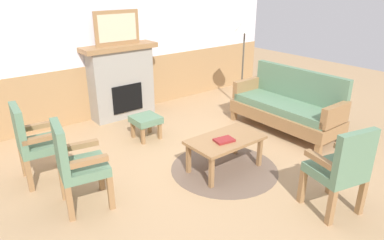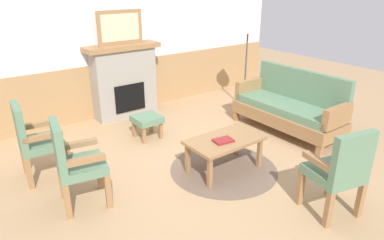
{
  "view_description": "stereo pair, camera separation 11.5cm",
  "coord_description": "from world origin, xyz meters",
  "px_view_note": "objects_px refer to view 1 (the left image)",
  "views": [
    {
      "loc": [
        -2.67,
        -3.03,
        2.31
      ],
      "look_at": [
        0.0,
        0.35,
        0.55
      ],
      "focal_mm": 32.46,
      "sensor_mm": 36.0,
      "label": 1
    },
    {
      "loc": [
        -2.58,
        -3.1,
        2.31
      ],
      "look_at": [
        0.0,
        0.35,
        0.55
      ],
      "focal_mm": 32.46,
      "sensor_mm": 36.0,
      "label": 2
    }
  ],
  "objects_px": {
    "fireplace": "(121,81)",
    "coffee_table": "(225,142)",
    "framed_picture": "(117,28)",
    "book_on_table": "(224,140)",
    "armchair_near_fireplace": "(33,140)",
    "couch": "(287,107)",
    "armchair_front_left": "(342,167)",
    "footstool": "(146,121)",
    "floor_lamp_by_couch": "(245,31)",
    "armchair_by_window_left": "(76,162)"
  },
  "relations": [
    {
      "from": "fireplace",
      "to": "framed_picture",
      "type": "distance_m",
      "value": 0.91
    },
    {
      "from": "footstool",
      "to": "floor_lamp_by_couch",
      "type": "bearing_deg",
      "value": 2.11
    },
    {
      "from": "coffee_table",
      "to": "armchair_by_window_left",
      "type": "height_order",
      "value": "armchair_by_window_left"
    },
    {
      "from": "framed_picture",
      "to": "book_on_table",
      "type": "xyz_separation_m",
      "value": [
        0.05,
        -2.58,
        -1.1
      ]
    },
    {
      "from": "armchair_near_fireplace",
      "to": "coffee_table",
      "type": "bearing_deg",
      "value": -32.02
    },
    {
      "from": "framed_picture",
      "to": "couch",
      "type": "height_order",
      "value": "framed_picture"
    },
    {
      "from": "couch",
      "to": "armchair_near_fireplace",
      "type": "height_order",
      "value": "same"
    },
    {
      "from": "couch",
      "to": "footstool",
      "type": "distance_m",
      "value": 2.27
    },
    {
      "from": "book_on_table",
      "to": "armchair_near_fireplace",
      "type": "bearing_deg",
      "value": 145.97
    },
    {
      "from": "fireplace",
      "to": "couch",
      "type": "distance_m",
      "value": 2.86
    },
    {
      "from": "fireplace",
      "to": "footstool",
      "type": "bearing_deg",
      "value": -99.4
    },
    {
      "from": "fireplace",
      "to": "coffee_table",
      "type": "xyz_separation_m",
      "value": [
        0.12,
        -2.53,
        -0.27
      ]
    },
    {
      "from": "fireplace",
      "to": "couch",
      "type": "relative_size",
      "value": 0.72
    },
    {
      "from": "armchair_near_fireplace",
      "to": "armchair_by_window_left",
      "type": "height_order",
      "value": "same"
    },
    {
      "from": "armchair_front_left",
      "to": "floor_lamp_by_couch",
      "type": "relative_size",
      "value": 0.58
    },
    {
      "from": "fireplace",
      "to": "armchair_front_left",
      "type": "xyz_separation_m",
      "value": [
        0.43,
        -3.91,
        -0.11
      ]
    },
    {
      "from": "footstool",
      "to": "armchair_front_left",
      "type": "relative_size",
      "value": 0.41
    },
    {
      "from": "framed_picture",
      "to": "armchair_near_fireplace",
      "type": "distance_m",
      "value": 2.48
    },
    {
      "from": "couch",
      "to": "armchair_front_left",
      "type": "relative_size",
      "value": 1.84
    },
    {
      "from": "couch",
      "to": "armchair_by_window_left",
      "type": "xyz_separation_m",
      "value": [
        -3.44,
        0.08,
        0.14
      ]
    },
    {
      "from": "framed_picture",
      "to": "armchair_front_left",
      "type": "xyz_separation_m",
      "value": [
        0.43,
        -3.91,
        -1.02
      ]
    },
    {
      "from": "floor_lamp_by_couch",
      "to": "couch",
      "type": "bearing_deg",
      "value": -99.46
    },
    {
      "from": "framed_picture",
      "to": "armchair_near_fireplace",
      "type": "xyz_separation_m",
      "value": [
        -1.85,
        -1.3,
        -1.02
      ]
    },
    {
      "from": "framed_picture",
      "to": "coffee_table",
      "type": "bearing_deg",
      "value": -87.33
    },
    {
      "from": "couch",
      "to": "floor_lamp_by_couch",
      "type": "xyz_separation_m",
      "value": [
        0.2,
        1.22,
        1.05
      ]
    },
    {
      "from": "framed_picture",
      "to": "coffee_table",
      "type": "xyz_separation_m",
      "value": [
        0.12,
        -2.53,
        -1.17
      ]
    },
    {
      "from": "book_on_table",
      "to": "armchair_near_fireplace",
      "type": "relative_size",
      "value": 0.24
    },
    {
      "from": "armchair_by_window_left",
      "to": "armchair_front_left",
      "type": "xyz_separation_m",
      "value": [
        2.08,
        -1.77,
        0.0
      ]
    },
    {
      "from": "fireplace",
      "to": "framed_picture",
      "type": "height_order",
      "value": "framed_picture"
    },
    {
      "from": "fireplace",
      "to": "framed_picture",
      "type": "xyz_separation_m",
      "value": [
        0.0,
        0.0,
        0.91
      ]
    },
    {
      "from": "fireplace",
      "to": "coffee_table",
      "type": "distance_m",
      "value": 2.55
    },
    {
      "from": "fireplace",
      "to": "floor_lamp_by_couch",
      "type": "bearing_deg",
      "value": -26.71
    },
    {
      "from": "framed_picture",
      "to": "book_on_table",
      "type": "bearing_deg",
      "value": -88.95
    },
    {
      "from": "book_on_table",
      "to": "couch",
      "type": "bearing_deg",
      "value": 11.82
    },
    {
      "from": "couch",
      "to": "armchair_front_left",
      "type": "distance_m",
      "value": 2.17
    },
    {
      "from": "armchair_by_window_left",
      "to": "floor_lamp_by_couch",
      "type": "relative_size",
      "value": 0.58
    },
    {
      "from": "armchair_near_fireplace",
      "to": "armchair_by_window_left",
      "type": "bearing_deg",
      "value": -77.02
    },
    {
      "from": "book_on_table",
      "to": "footstool",
      "type": "distance_m",
      "value": 1.53
    },
    {
      "from": "coffee_table",
      "to": "armchair_by_window_left",
      "type": "relative_size",
      "value": 0.98
    },
    {
      "from": "fireplace",
      "to": "footstool",
      "type": "relative_size",
      "value": 3.25
    },
    {
      "from": "floor_lamp_by_couch",
      "to": "armchair_by_window_left",
      "type": "bearing_deg",
      "value": -162.68
    },
    {
      "from": "fireplace",
      "to": "book_on_table",
      "type": "bearing_deg",
      "value": -88.95
    },
    {
      "from": "couch",
      "to": "fireplace",
      "type": "bearing_deg",
      "value": 128.82
    },
    {
      "from": "book_on_table",
      "to": "armchair_front_left",
      "type": "distance_m",
      "value": 1.38
    },
    {
      "from": "armchair_by_window_left",
      "to": "armchair_front_left",
      "type": "height_order",
      "value": "same"
    },
    {
      "from": "framed_picture",
      "to": "coffee_table",
      "type": "distance_m",
      "value": 2.79
    },
    {
      "from": "floor_lamp_by_couch",
      "to": "footstool",
      "type": "bearing_deg",
      "value": -177.89
    },
    {
      "from": "coffee_table",
      "to": "armchair_front_left",
      "type": "xyz_separation_m",
      "value": [
        0.31,
        -1.38,
        0.15
      ]
    },
    {
      "from": "couch",
      "to": "framed_picture",
      "type": "bearing_deg",
      "value": 128.82
    },
    {
      "from": "framed_picture",
      "to": "armchair_by_window_left",
      "type": "xyz_separation_m",
      "value": [
        -1.65,
        -2.13,
        -1.02
      ]
    }
  ]
}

